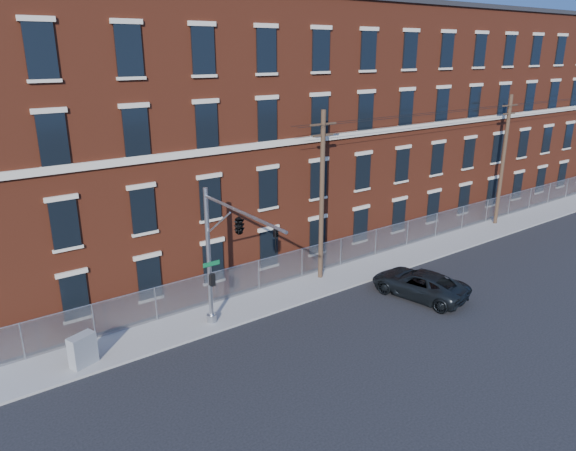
% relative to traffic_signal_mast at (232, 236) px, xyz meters
% --- Properties ---
extents(ground, '(140.00, 140.00, 0.00)m').
position_rel_traffic_signal_mast_xyz_m(ground, '(6.00, -2.18, -5.39)').
color(ground, black).
rests_on(ground, ground).
extents(sidewalk, '(65.00, 3.00, 0.12)m').
position_rel_traffic_signal_mast_xyz_m(sidewalk, '(18.00, 2.82, -5.33)').
color(sidewalk, '#98958F').
rests_on(sidewalk, ground).
extents(mill_building, '(55.30, 14.32, 16.30)m').
position_rel_traffic_signal_mast_xyz_m(mill_building, '(18.00, 11.75, 2.76)').
color(mill_building, maroon).
rests_on(mill_building, ground).
extents(chain_link_fence, '(59.06, 0.06, 1.85)m').
position_rel_traffic_signal_mast_xyz_m(chain_link_fence, '(18.00, 4.12, -4.33)').
color(chain_link_fence, '#A5A8AD').
rests_on(chain_link_fence, ground).
extents(traffic_signal_mast, '(0.90, 6.75, 7.00)m').
position_rel_traffic_signal_mast_xyz_m(traffic_signal_mast, '(0.00, 0.00, 0.00)').
color(traffic_signal_mast, '#9EA0A5').
rests_on(traffic_signal_mast, ground).
extents(utility_pole_near, '(1.80, 0.28, 10.00)m').
position_rel_traffic_signal_mast_xyz_m(utility_pole_near, '(8.00, 3.42, -0.05)').
color(utility_pole_near, '#3E2D1F').
rests_on(utility_pole_near, ground).
extents(utility_pole_mid, '(1.80, 0.28, 10.00)m').
position_rel_traffic_signal_mast_xyz_m(utility_pole_mid, '(26.00, 3.42, -0.05)').
color(utility_pole_mid, '#3E2D1F').
rests_on(utility_pole_mid, ground).
extents(overhead_wires, '(40.00, 0.62, 0.62)m').
position_rel_traffic_signal_mast_xyz_m(overhead_wires, '(26.00, 3.42, 3.73)').
color(overhead_wires, black).
rests_on(overhead_wires, ground).
extents(pickup_truck, '(3.61, 5.83, 1.51)m').
position_rel_traffic_signal_mast_xyz_m(pickup_truck, '(10.98, -1.70, -4.64)').
color(pickup_truck, black).
rests_on(pickup_truck, ground).
extents(utility_cabinet, '(1.27, 0.92, 1.43)m').
position_rel_traffic_signal_mast_xyz_m(utility_cabinet, '(-6.37, 2.17, -4.56)').
color(utility_cabinet, slate).
rests_on(utility_cabinet, sidewalk).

